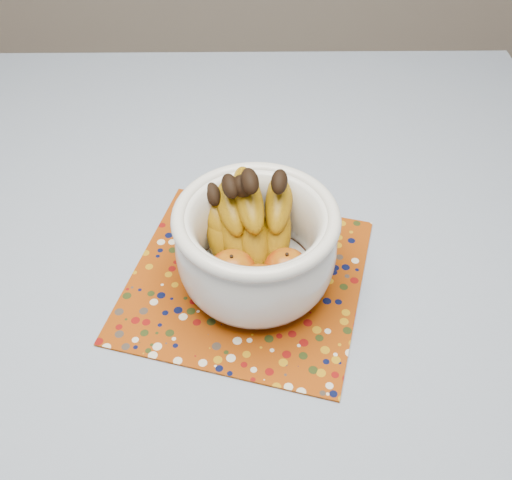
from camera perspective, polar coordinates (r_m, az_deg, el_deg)
table at (r=1.01m, az=-3.30°, el=-4.83°), size 1.20×1.20×0.75m
tablecloth at (r=0.95m, az=-3.50°, el=-1.68°), size 1.32×1.32×0.01m
placemat at (r=0.91m, az=-0.94°, el=-3.71°), size 0.42×0.42×0.00m
fruit_bowl at (r=0.86m, az=-0.42°, el=0.27°), size 0.24×0.24×0.18m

